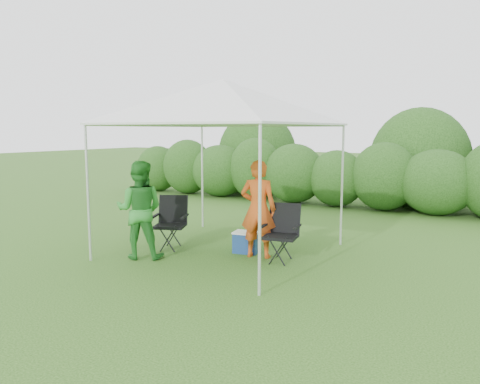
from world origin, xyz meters
The scene contains 9 objects.
ground centered at (0.00, 0.00, 0.00)m, with size 70.00×70.00×0.00m, color #396520.
hedge centered at (0.00, 6.00, 0.82)m, with size 13.87×1.53×1.80m.
canopy centered at (0.00, 0.50, 2.46)m, with size 3.10×3.10×2.83m.
chair_right centered at (1.05, 0.56, 0.50)m, with size 0.62×0.58×0.89m.
chair_left centered at (-0.94, 0.29, 0.51)m, with size 0.68×0.66×0.90m.
man centered at (0.64, 0.53, 0.78)m, with size 0.57×0.37×1.56m, color #CA4B17.
woman centered at (-0.95, -0.47, 0.78)m, with size 0.75×0.59×1.55m, color #2C882D.
cooler centered at (0.34, 0.67, 0.18)m, with size 0.47×0.38×0.35m.
bottle centered at (0.40, 0.63, 0.46)m, with size 0.06×0.06×0.23m, color #592D0C.
Camera 1 is at (4.16, -5.87, 2.02)m, focal length 35.00 mm.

